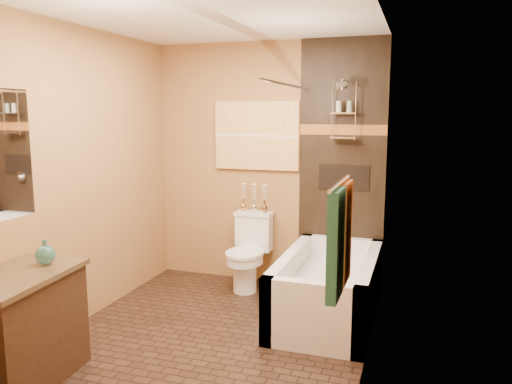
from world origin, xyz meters
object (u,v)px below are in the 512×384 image
at_px(sunset_painting, 257,136).
at_px(bathtub, 328,292).
at_px(toilet, 249,251).
at_px(vanity, 19,330).

height_order(sunset_painting, bathtub, sunset_painting).
xyz_separation_m(sunset_painting, bathtub, (0.91, -0.73, -1.33)).
relative_size(sunset_painting, toilet, 1.18).
relative_size(toilet, vanity, 0.85).
xyz_separation_m(sunset_painting, toilet, (-0.00, -0.26, -1.16)).
bearing_deg(vanity, bathtub, 41.11).
height_order(toilet, vanity, toilet).
bearing_deg(bathtub, toilet, 152.69).
distance_m(bathtub, toilet, 1.03).
bearing_deg(vanity, toilet, 65.43).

